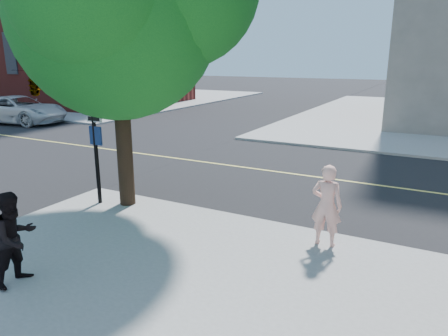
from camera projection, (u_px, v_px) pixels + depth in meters
The scene contains 10 objects.
ground at pixel (125, 197), 11.81m from camera, with size 140.00×140.00×0.00m, color black.
road_ew at pixel (205, 162), 15.65m from camera, with size 140.00×9.00×0.01m, color black.
road_ns at pixel (2, 172), 14.30m from camera, with size 9.00×140.00×0.01m, color black.
sidewalk_nw at pixel (91, 97), 40.55m from camera, with size 26.00×25.00×0.12m, color gray.
church at pixel (79, 16), 34.36m from camera, with size 15.20×12.00×14.40m.
office_block at pixel (23, 4), 42.70m from camera, with size 12.00×14.08×18.00m.
man_on_phone at pixel (327, 205), 8.32m from camera, with size 0.62×0.41×1.70m, color #F8B4A7.
pedestrian at pixel (15, 238), 6.92m from camera, with size 0.78×0.61×1.61m, color black.
signal_pole at pixel (42, 88), 11.02m from camera, with size 3.21×0.36×3.62m.
car_a at pixel (19, 110), 24.74m from camera, with size 2.70×5.85×1.62m, color silver.
Camera 1 is at (7.74, -8.57, 3.85)m, focal length 33.22 mm.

